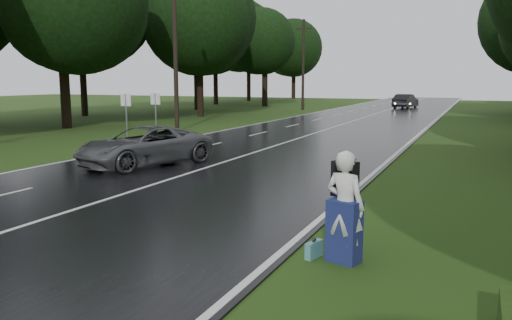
{
  "coord_description": "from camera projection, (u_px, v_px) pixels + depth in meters",
  "views": [
    {
      "loc": [
        9.02,
        -7.42,
        3.21
      ],
      "look_at": [
        3.64,
        4.71,
        1.1
      ],
      "focal_mm": 35.41,
      "sensor_mm": 36.0,
      "label": 1
    }
  ],
  "objects": [
    {
      "name": "ground",
      "position": [
        12.0,
        231.0,
        10.82
      ],
      "size": [
        160.0,
        160.0,
        0.0
      ],
      "primitive_type": "plane",
      "color": "#254013",
      "rests_on": "ground"
    },
    {
      "name": "road",
      "position": [
        306.0,
        136.0,
        28.86
      ],
      "size": [
        12.0,
        140.0,
        0.04
      ],
      "primitive_type": "cube",
      "color": "black",
      "rests_on": "ground"
    },
    {
      "name": "lane_center",
      "position": [
        306.0,
        136.0,
        28.86
      ],
      "size": [
        0.12,
        140.0,
        0.01
      ],
      "primitive_type": "cube",
      "color": "silver",
      "rests_on": "road"
    },
    {
      "name": "grey_car",
      "position": [
        144.0,
        146.0,
        18.91
      ],
      "size": [
        3.99,
        5.7,
        1.45
      ],
      "primitive_type": "imported",
      "rotation": [
        0.0,
        0.0,
        5.94
      ],
      "color": "#4D4E52",
      "rests_on": "road"
    },
    {
      "name": "far_car",
      "position": [
        406.0,
        101.0,
        57.06
      ],
      "size": [
        2.4,
        5.01,
        1.58
      ],
      "primitive_type": "imported",
      "rotation": [
        0.0,
        0.0,
        2.99
      ],
      "color": "black",
      "rests_on": "road"
    },
    {
      "name": "hitchhiker",
      "position": [
        345.0,
        211.0,
        8.9
      ],
      "size": [
        0.84,
        0.79,
        2.01
      ],
      "color": "silver",
      "rests_on": "ground"
    },
    {
      "name": "suitcase",
      "position": [
        314.0,
        249.0,
        9.2
      ],
      "size": [
        0.23,
        0.45,
        0.31
      ],
      "primitive_type": "cube",
      "rotation": [
        0.0,
        0.0,
        6.03
      ],
      "color": "teal",
      "rests_on": "ground"
    },
    {
      "name": "utility_pole_mid",
      "position": [
        177.0,
        131.0,
        32.02
      ],
      "size": [
        1.8,
        0.28,
        9.9
      ],
      "primitive_type": null,
      "color": "black",
      "rests_on": "ground"
    },
    {
      "name": "utility_pole_far",
      "position": [
        303.0,
        110.0,
        54.3
      ],
      "size": [
        1.8,
        0.28,
        9.49
      ],
      "primitive_type": null,
      "color": "black",
      "rests_on": "ground"
    },
    {
      "name": "road_sign_a",
      "position": [
        128.0,
        144.0,
        25.51
      ],
      "size": [
        0.61,
        0.1,
        2.53
      ],
      "primitive_type": null,
      "color": "white",
      "rests_on": "ground"
    },
    {
      "name": "road_sign_b",
      "position": [
        157.0,
        139.0,
        27.78
      ],
      "size": [
        0.6,
        0.1,
        2.48
      ],
      "primitive_type": null,
      "color": "white",
      "rests_on": "ground"
    },
    {
      "name": "tree_left_d",
      "position": [
        67.0,
        128.0,
        34.08
      ],
      "size": [
        9.0,
        9.0,
        14.06
      ],
      "primitive_type": null,
      "color": "black",
      "rests_on": "ground"
    },
    {
      "name": "tree_left_e",
      "position": [
        201.0,
        116.0,
        44.74
      ],
      "size": [
        9.14,
        9.14,
        14.28
      ],
      "primitive_type": null,
      "color": "black",
      "rests_on": "ground"
    },
    {
      "name": "tree_left_f",
      "position": [
        265.0,
        106.0,
        62.22
      ],
      "size": [
        9.19,
        9.19,
        14.37
      ],
      "primitive_type": null,
      "color": "black",
      "rests_on": "ground"
    }
  ]
}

